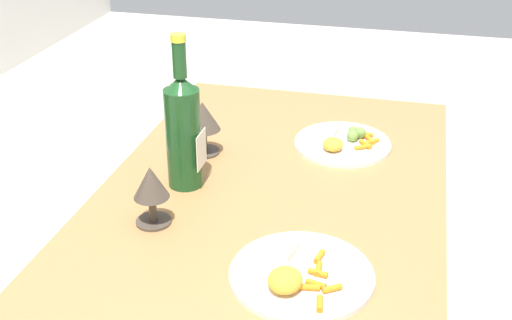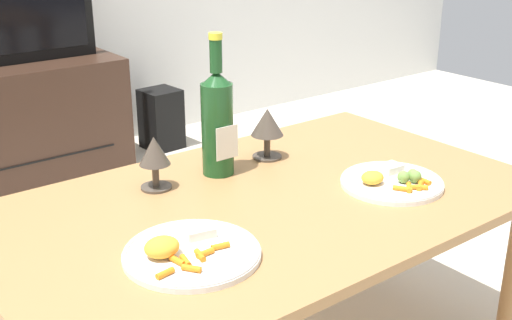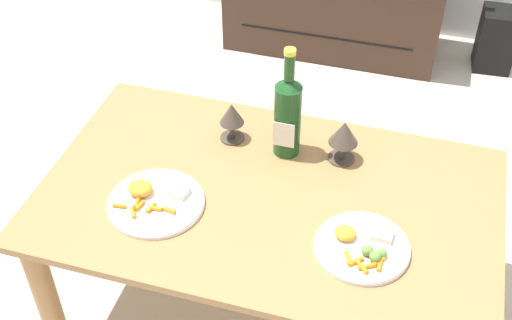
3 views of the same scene
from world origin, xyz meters
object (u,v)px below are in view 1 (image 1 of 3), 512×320
at_px(dinner_plate_right, 343,142).
at_px(wine_bottle, 183,129).
at_px(goblet_right, 203,119).
at_px(dining_table, 269,223).
at_px(goblet_left, 151,186).
at_px(dinner_plate_left, 300,274).

bearing_deg(dinner_plate_right, wine_bottle, 131.74).
distance_m(wine_bottle, goblet_right, 0.18).
height_order(dining_table, goblet_right, goblet_right).
bearing_deg(dining_table, goblet_right, 51.41).
distance_m(goblet_left, goblet_right, 0.35).
bearing_deg(wine_bottle, goblet_right, 3.46).
bearing_deg(goblet_right, wine_bottle, -176.54).
bearing_deg(wine_bottle, goblet_left, 176.54).
distance_m(wine_bottle, goblet_left, 0.18).
bearing_deg(goblet_left, dinner_plate_right, -36.09).
bearing_deg(wine_bottle, dinner_plate_right, -48.26).
height_order(wine_bottle, dinner_plate_right, wine_bottle).
bearing_deg(dinner_plate_right, goblet_left, 143.91).
relative_size(wine_bottle, goblet_left, 2.72).
xyz_separation_m(goblet_left, goblet_right, (0.35, 0.00, 0.01)).
distance_m(dinner_plate_left, dinner_plate_right, 0.59).
bearing_deg(dinner_plate_right, goblet_right, 109.69).
bearing_deg(dinner_plate_left, wine_bottle, 48.35).
xyz_separation_m(dinner_plate_left, dinner_plate_right, (0.59, -0.00, 0.00)).
bearing_deg(goblet_right, dinner_plate_left, -143.96).
xyz_separation_m(goblet_left, dinner_plate_right, (0.47, -0.34, -0.08)).
xyz_separation_m(dining_table, dinner_plate_right, (0.29, -0.13, 0.09)).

